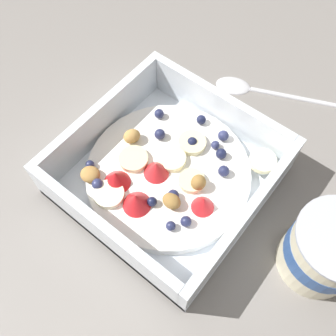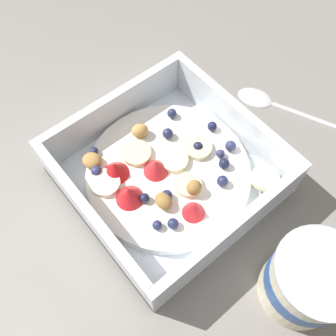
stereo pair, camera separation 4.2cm
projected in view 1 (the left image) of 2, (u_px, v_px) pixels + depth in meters
The scene contains 4 objects.
ground_plane at pixel (178, 169), 0.46m from camera, with size 2.40×2.40×0.00m, color gray.
fruit_bowl at pixel (167, 173), 0.43m from camera, with size 0.21×0.21×0.06m.
spoon at pixel (253, 88), 0.52m from camera, with size 0.09×0.17×0.01m.
yogurt_cup at pixel (328, 248), 0.37m from camera, with size 0.08×0.08×0.08m.
Camera 1 is at (0.18, 0.13, 0.40)m, focal length 40.16 mm.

